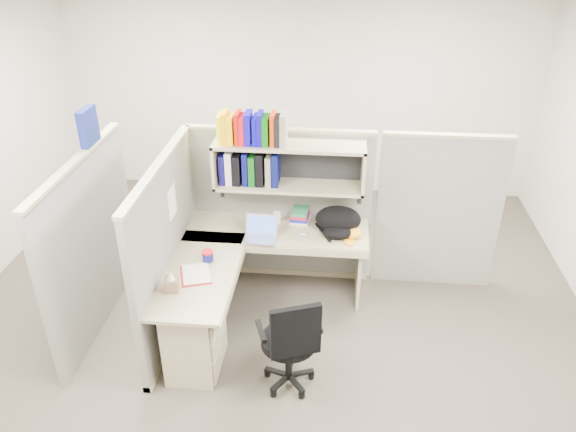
# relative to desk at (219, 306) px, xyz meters

# --- Properties ---
(ground) EXTENTS (6.00, 6.00, 0.00)m
(ground) POSITION_rel_desk_xyz_m (0.41, 0.29, -0.44)
(ground) COLOR #352F29
(ground) RESTS_ON ground
(room_shell) EXTENTS (6.00, 6.00, 6.00)m
(room_shell) POSITION_rel_desk_xyz_m (0.41, 0.29, 1.18)
(room_shell) COLOR beige
(room_shell) RESTS_ON ground
(cubicle) EXTENTS (3.79, 1.84, 1.95)m
(cubicle) POSITION_rel_desk_xyz_m (0.04, 0.74, 0.47)
(cubicle) COLOR slate
(cubicle) RESTS_ON ground
(desk) EXTENTS (1.74, 1.75, 0.73)m
(desk) POSITION_rel_desk_xyz_m (0.00, 0.00, 0.00)
(desk) COLOR gray
(desk) RESTS_ON ground
(laptop) EXTENTS (0.32, 0.32, 0.22)m
(laptop) POSITION_rel_desk_xyz_m (0.27, 0.65, 0.40)
(laptop) COLOR #B6B5BA
(laptop) RESTS_ON desk
(backpack) EXTENTS (0.47, 0.39, 0.25)m
(backpack) POSITION_rel_desk_xyz_m (0.98, 0.82, 0.42)
(backpack) COLOR black
(backpack) RESTS_ON desk
(orange_cap) EXTENTS (0.22, 0.24, 0.09)m
(orange_cap) POSITION_rel_desk_xyz_m (1.13, 0.78, 0.34)
(orange_cap) COLOR orange
(orange_cap) RESTS_ON desk
(snack_canister) EXTENTS (0.10, 0.10, 0.10)m
(snack_canister) POSITION_rel_desk_xyz_m (-0.13, 0.26, 0.34)
(snack_canister) COLOR #0F115C
(snack_canister) RESTS_ON desk
(tissue_box) EXTENTS (0.13, 0.13, 0.18)m
(tissue_box) POSITION_rel_desk_xyz_m (-0.33, -0.19, 0.38)
(tissue_box) COLOR #87674C
(tissue_box) RESTS_ON desk
(mouse) EXTENTS (0.10, 0.08, 0.03)m
(mouse) POSITION_rel_desk_xyz_m (0.66, 0.76, 0.31)
(mouse) COLOR #8399BA
(mouse) RESTS_ON desk
(paper_cup) EXTENTS (0.10, 0.10, 0.11)m
(paper_cup) POSITION_rel_desk_xyz_m (0.39, 0.99, 0.34)
(paper_cup) COLOR silver
(paper_cup) RESTS_ON desk
(book_stack) EXTENTS (0.20, 0.25, 0.12)m
(book_stack) POSITION_rel_desk_xyz_m (0.61, 1.06, 0.35)
(book_stack) COLOR slate
(book_stack) RESTS_ON desk
(loose_paper) EXTENTS (0.31, 0.36, 0.00)m
(loose_paper) POSITION_rel_desk_xyz_m (-0.19, 0.05, 0.29)
(loose_paper) COLOR white
(loose_paper) RESTS_ON desk
(task_chair) EXTENTS (0.54, 0.50, 0.93)m
(task_chair) POSITION_rel_desk_xyz_m (0.65, -0.43, -0.11)
(task_chair) COLOR black
(task_chair) RESTS_ON ground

